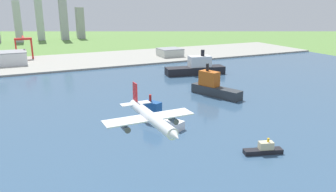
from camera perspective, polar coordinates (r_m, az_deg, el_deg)
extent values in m
plane|color=#5C863F|center=(324.07, -13.61, 0.16)|extent=(2400.00, 2400.00, 0.00)
cube|color=#385675|center=(267.93, -10.96, -2.99)|extent=(840.00, 360.00, 0.15)
cube|color=#99978E|center=(507.46, -18.07, 5.60)|extent=(840.00, 140.00, 2.50)
cylinder|color=white|center=(140.90, -2.98, -3.71)|extent=(5.46, 41.86, 4.80)
cone|color=white|center=(121.62, 1.27, -6.97)|extent=(4.65, 5.35, 4.56)
cube|color=white|center=(142.96, -3.31, -3.73)|extent=(40.16, 9.82, 0.50)
cube|color=red|center=(156.00, -5.72, 0.23)|extent=(0.58, 5.02, 11.53)
cube|color=white|center=(157.22, -5.67, -1.29)|extent=(14.48, 4.82, 0.36)
cylinder|color=#4C4F54|center=(147.19, 0.94, -4.21)|extent=(2.73, 5.89, 2.64)
cylinder|color=#4C4F54|center=(139.15, -7.37, -5.57)|extent=(2.73, 5.89, 2.64)
cube|color=black|center=(203.29, 16.13, -9.19)|extent=(23.53, 12.08, 2.77)
cube|color=beige|center=(202.42, 16.61, -8.21)|extent=(9.25, 6.82, 4.49)
cylinder|color=yellow|center=(201.56, 16.99, -7.31)|extent=(1.30, 1.30, 2.21)
cube|color=black|center=(406.55, 4.71, 4.43)|extent=(75.05, 31.20, 9.26)
cube|color=silver|center=(406.37, 5.50, 6.01)|extent=(28.60, 19.95, 13.10)
cylinder|color=black|center=(406.00, 6.03, 7.45)|extent=(4.43, 4.43, 7.40)
cube|color=#2D3338|center=(313.46, 8.33, 0.77)|extent=(28.99, 52.45, 8.69)
cube|color=#BF5919|center=(315.70, 7.16, 3.04)|extent=(15.67, 20.84, 13.92)
cylinder|color=black|center=(315.09, 6.85, 4.97)|extent=(2.79, 2.79, 6.95)
cube|color=white|center=(238.17, -1.22, -4.32)|extent=(23.37, 36.84, 6.08)
cube|color=#19478C|center=(240.57, -2.74, -2.10)|extent=(11.65, 14.87, 9.98)
cylinder|color=red|center=(239.57, -3.10, -0.33)|extent=(1.81, 1.81, 4.87)
cube|color=red|center=(545.26, -24.82, 7.24)|extent=(2.20, 2.20, 28.48)
cube|color=red|center=(545.79, -22.48, 7.51)|extent=(2.20, 2.20, 28.48)
cube|color=red|center=(553.19, -24.83, 7.34)|extent=(2.20, 2.20, 28.48)
cube|color=red|center=(553.72, -22.53, 7.61)|extent=(2.20, 2.20, 28.48)
cube|color=red|center=(547.63, -23.85, 9.04)|extent=(24.58, 10.00, 2.80)
cube|color=red|center=(537.00, -23.84, 9.23)|extent=(2.60, 41.66, 2.60)
cube|color=white|center=(506.68, -26.47, 5.80)|extent=(55.96, 36.80, 16.73)
cube|color=gray|center=(505.43, -26.59, 6.80)|extent=(57.08, 37.54, 1.20)
cube|color=silver|center=(529.63, 0.34, 7.54)|extent=(34.85, 32.96, 11.16)
cube|color=gray|center=(528.76, 0.34, 8.20)|extent=(35.55, 33.61, 1.20)
cube|color=#B3B5BA|center=(808.44, -24.62, 11.65)|extent=(15.44, 24.79, 89.26)
cube|color=#B8BEBF|center=(829.45, -21.48, 13.34)|extent=(15.34, 19.28, 126.21)
cube|color=#A4A2AE|center=(824.39, -17.74, 13.75)|extent=(16.76, 20.43, 128.38)
cube|color=#A09FA3|center=(843.64, -14.98, 12.14)|extent=(17.12, 24.09, 74.13)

